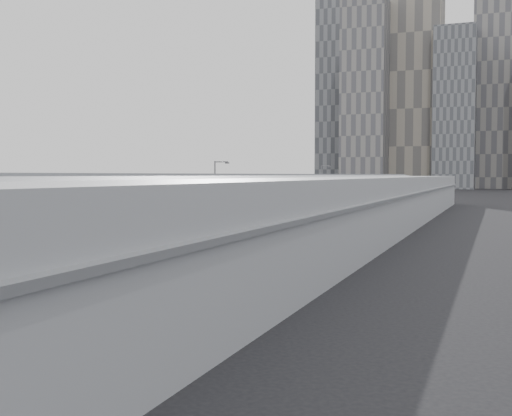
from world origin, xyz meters
The scene contains 25 objects.
sidewalk centered at (9.00, 55.00, 0.06)m, with size 10.00×170.00×0.12m, color gray.
lane_line centered at (-1.50, 55.00, 0.01)m, with size 0.12×160.00×0.02m, color gold.
depot centered at (12.99, 55.00, 3.51)m, with size 12.45×160.40×7.20m.
skyline centered at (-2.90, 324.16, 50.85)m, with size 145.00×64.00×120.00m.
bus_0 centered at (2.34, 5.90, 1.58)m, with size 2.86×12.83×3.74m.
bus_1 centered at (2.69, 21.78, 1.65)m, with size 2.99×13.41×3.90m.
bus_2 centered at (1.66, 31.98, 1.68)m, with size 3.78×13.79×3.98m.
bus_3 centered at (2.58, 47.51, 1.51)m, with size 2.75×12.23×3.57m.
bus_4 centered at (1.96, 61.02, 1.73)m, with size 4.02×14.22×4.10m.
bus_5 centered at (2.77, 77.51, 1.63)m, with size 3.42×13.36×3.87m.
bus_6 centered at (1.83, 88.01, 1.61)m, with size 3.77×13.26×3.82m.
bus_7 centered at (2.35, 104.83, 1.59)m, with size 2.87×12.90×3.76m.
bus_8 centered at (2.20, 116.95, 1.64)m, with size 3.74×13.43×3.87m.
bus_9 centered at (1.87, 130.81, 1.64)m, with size 3.55×13.43×3.88m.
bus_10 centered at (2.73, 147.02, 1.64)m, with size 3.68×13.45×3.88m.
tree_0 centered at (5.67, 10.89, 3.42)m, with size 2.26×2.26×4.57m.
tree_1 centered at (6.30, 30.83, 3.20)m, with size 1.01×1.01×3.87m.
tree_2 centered at (6.09, 57.77, 3.66)m, with size 1.43×1.43×4.45m.
tree_3 centered at (6.03, 81.67, 3.11)m, with size 1.55×1.55×3.92m.
tree_4 centered at (5.50, 103.44, 3.85)m, with size 2.60×2.60×5.16m.
tree_5 centered at (6.24, 127.56, 3.69)m, with size 1.12×1.12×4.40m.
street_lamp_near centered at (-4.73, 47.98, 5.10)m, with size 2.04×0.22×8.83m.
street_lamp_far centered at (-5.08, 101.72, 5.20)m, with size 2.04×0.22×9.02m.
shipping_container centered at (-4.59, 103.42, 1.48)m, with size 2.46×6.28×2.97m, color #15471E.
suv centered at (-4.39, 122.85, 0.87)m, with size 2.88×6.24×1.73m, color black.
Camera 1 is at (28.67, -26.31, 7.10)m, focal length 45.00 mm.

